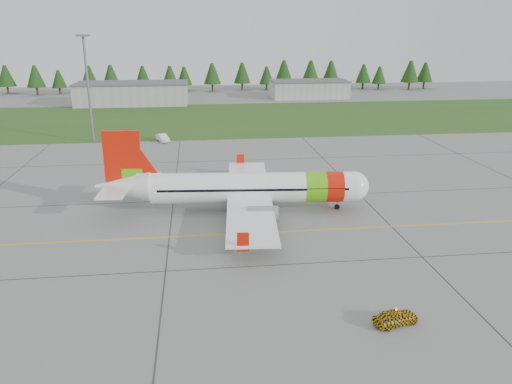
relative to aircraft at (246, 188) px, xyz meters
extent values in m
plane|color=gray|center=(5.85, -15.34, -2.91)|extent=(320.00, 320.00, 0.00)
cylinder|color=white|center=(0.81, -0.07, 0.04)|extent=(25.00, 5.75, 3.72)
sphere|color=white|center=(13.15, -1.09, 0.04)|extent=(3.72, 3.72, 3.72)
cone|color=white|center=(-14.86, 1.23, 0.37)|extent=(6.96, 4.26, 3.72)
cube|color=black|center=(13.44, -1.11, 0.37)|extent=(1.72, 2.60, 0.53)
cylinder|color=#5BC50E|center=(8.40, -0.70, 0.04)|extent=(2.78, 3.99, 3.80)
cylinder|color=red|center=(10.68, -0.89, 0.04)|extent=(2.40, 3.96, 3.80)
cube|color=white|center=(0.33, -0.03, -1.01)|extent=(7.74, 30.82, 0.34)
cube|color=red|center=(0.63, 15.15, -0.48)|extent=(1.15, 0.27, 1.91)
cube|color=red|center=(-1.87, -15.05, -0.48)|extent=(1.15, 0.27, 1.91)
cylinder|color=gray|center=(2.19, 5.08, -1.53)|extent=(3.58, 2.28, 2.00)
cylinder|color=gray|center=(1.32, -5.37, -1.53)|extent=(3.58, 2.28, 2.00)
cube|color=red|center=(-14.67, 1.22, 3.57)|extent=(4.40, 0.70, 7.24)
cube|color=#5BC50E|center=(-13.63, 1.13, 1.47)|extent=(2.50, 0.60, 2.29)
cube|color=white|center=(-15.34, 1.27, 0.61)|extent=(3.94, 11.17, 0.21)
cylinder|color=slate|center=(11.25, -0.93, -2.25)|extent=(0.17, 0.17, 1.33)
cylinder|color=black|center=(11.25, -0.93, -2.59)|extent=(0.67, 0.32, 0.65)
cylinder|color=slate|center=(-0.40, 2.71, -2.01)|extent=(0.21, 0.21, 1.81)
cylinder|color=black|center=(-0.78, 2.74, -2.42)|extent=(1.02, 0.51, 0.99)
cylinder|color=slate|center=(-0.84, -2.61, -2.01)|extent=(0.21, 0.21, 1.81)
cylinder|color=black|center=(-1.22, -2.58, -2.42)|extent=(1.02, 0.51, 0.99)
imported|color=#EFB40D|center=(8.67, -26.26, -1.14)|extent=(1.54, 1.69, 3.55)
imported|color=white|center=(-12.55, 41.37, -0.63)|extent=(2.04, 1.99, 4.57)
cube|color=#30561E|center=(5.85, 66.66, -2.90)|extent=(320.00, 50.00, 0.03)
cube|color=gold|center=(5.85, -7.34, -2.90)|extent=(120.00, 0.25, 0.02)
cube|color=#A8A8A3|center=(-24.15, 94.66, 0.09)|extent=(32.00, 14.00, 6.00)
cube|color=#A8A8A3|center=(30.85, 102.66, -0.31)|extent=(24.00, 12.00, 5.20)
cylinder|color=slate|center=(-26.15, 42.66, 7.09)|extent=(0.50, 0.50, 20.00)
camera|label=1|loc=(-5.82, -57.71, 18.54)|focal=35.00mm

